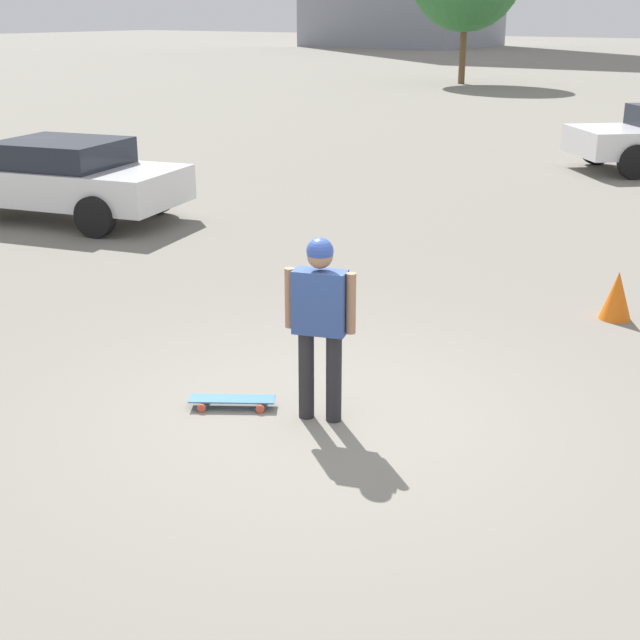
# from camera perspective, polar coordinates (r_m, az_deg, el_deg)

# --- Properties ---
(ground_plane) EXTENTS (220.00, 220.00, 0.00)m
(ground_plane) POSITION_cam_1_polar(r_m,az_deg,el_deg) (7.77, -0.00, -6.31)
(ground_plane) COLOR gray
(person) EXTENTS (0.59, 0.33, 1.61)m
(person) POSITION_cam_1_polar(r_m,az_deg,el_deg) (7.41, -0.00, 0.45)
(person) COLOR #262628
(person) RESTS_ON ground_plane
(skateboard) EXTENTS (0.74, 0.56, 0.09)m
(skateboard) POSITION_cam_1_polar(r_m,az_deg,el_deg) (7.99, -5.64, -5.13)
(skateboard) COLOR #336693
(skateboard) RESTS_ON ground_plane
(car_parked_near) EXTENTS (4.47, 2.73, 1.33)m
(car_parked_near) POSITION_cam_1_polar(r_m,az_deg,el_deg) (15.66, -16.31, 8.76)
(car_parked_near) COLOR silver
(car_parked_near) RESTS_ON ground_plane
(traffic_cone) EXTENTS (0.36, 0.36, 0.56)m
(traffic_cone) POSITION_cam_1_polar(r_m,az_deg,el_deg) (10.67, 18.47, 1.50)
(traffic_cone) COLOR orange
(traffic_cone) RESTS_ON ground_plane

